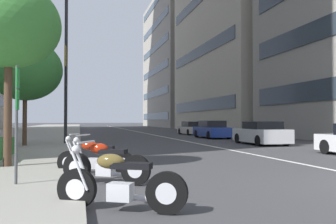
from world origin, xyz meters
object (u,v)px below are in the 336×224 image
object	(u,v)px
car_far_down_avenue	(212,130)
motorcycle_by_sign_pole	(105,165)
street_tree_by_lamp_post	(9,25)
parking_sign_by_curb	(17,110)
street_tree_mid_sidewalk	(25,70)
motorcycle_under_tarp	(119,185)
car_approaching_light	(261,134)
street_lamp_with_banners	(71,53)
car_lead_in_lane	(192,129)
motorcycle_far_end_row	(95,159)

from	to	relation	value
car_far_down_avenue	motorcycle_by_sign_pole	bearing A→B (deg)	151.70
car_far_down_avenue	street_tree_by_lamp_post	size ratio (longest dim) A/B	0.85
parking_sign_by_curb	street_tree_mid_sidewalk	xyz separation A→B (m)	(11.78, 1.50, 2.41)
motorcycle_under_tarp	parking_sign_by_curb	distance (m)	3.05
car_approaching_light	street_tree_mid_sidewalk	distance (m)	13.74
street_tree_by_lamp_post	car_far_down_avenue	bearing A→B (deg)	-37.53
parking_sign_by_curb	street_lamp_with_banners	bearing A→B (deg)	-3.18
motorcycle_by_sign_pole	car_far_down_avenue	world-z (taller)	car_far_down_avenue
street_lamp_with_banners	street_tree_by_lamp_post	bearing A→B (deg)	171.81
motorcycle_under_tarp	car_far_down_avenue	distance (m)	23.52
car_approaching_light	car_lead_in_lane	bearing A→B (deg)	-1.15
motorcycle_far_end_row	street_tree_mid_sidewalk	distance (m)	10.97
car_lead_in_lane	street_tree_mid_sidewalk	size ratio (longest dim) A/B	0.77
car_approaching_light	street_tree_by_lamp_post	bearing A→B (deg)	124.36
motorcycle_far_end_row	parking_sign_by_curb	xyz separation A→B (m)	(-1.92, 1.64, 1.25)
car_far_down_avenue	car_lead_in_lane	distance (m)	6.85
car_approaching_light	street_lamp_with_banners	bearing A→B (deg)	81.48
motorcycle_under_tarp	motorcycle_by_sign_pole	xyz separation A→B (m)	(2.54, 0.05, 0.01)
car_approaching_light	parking_sign_by_curb	bearing A→B (deg)	134.72
car_approaching_light	parking_sign_by_curb	size ratio (longest dim) A/B	1.71
car_approaching_light	street_lamp_with_banners	world-z (taller)	street_lamp_with_banners
car_lead_in_lane	street_tree_mid_sidewalk	distance (m)	20.16
street_tree_by_lamp_post	motorcycle_by_sign_pole	bearing A→B (deg)	-135.76
car_far_down_avenue	street_tree_mid_sidewalk	bearing A→B (deg)	119.02
parking_sign_by_curb	street_lamp_with_banners	distance (m)	13.72
motorcycle_far_end_row	car_far_down_avenue	world-z (taller)	car_far_down_avenue
motorcycle_under_tarp	car_approaching_light	distance (m)	16.75
motorcycle_under_tarp	street_tree_mid_sidewalk	xyz separation A→B (m)	(13.86, 3.36, 3.64)
street_lamp_with_banners	parking_sign_by_curb	bearing A→B (deg)	176.82
car_lead_in_lane	car_approaching_light	bearing A→B (deg)	176.59
parking_sign_by_curb	motorcycle_far_end_row	bearing A→B (deg)	-40.46
street_lamp_with_banners	car_lead_in_lane	bearing A→B (deg)	-41.79
motorcycle_under_tarp	car_approaching_light	world-z (taller)	car_approaching_light
motorcycle_far_end_row	car_approaching_light	bearing A→B (deg)	-114.53
car_lead_in_lane	street_lamp_with_banners	bearing A→B (deg)	136.62
motorcycle_by_sign_pole	street_tree_mid_sidewalk	xyz separation A→B (m)	(11.32, 3.31, 3.64)
car_far_down_avenue	parking_sign_by_curb	world-z (taller)	parking_sign_by_curb
motorcycle_under_tarp	motorcycle_far_end_row	size ratio (longest dim) A/B	0.99
car_approaching_light	street_lamp_with_banners	xyz separation A→B (m)	(1.79, 11.06, 4.68)
car_far_down_avenue	street_tree_by_lamp_post	world-z (taller)	street_tree_by_lamp_post
motorcycle_under_tarp	car_lead_in_lane	bearing A→B (deg)	-83.29
motorcycle_by_sign_pole	street_lamp_with_banners	world-z (taller)	street_lamp_with_banners
car_approaching_light	motorcycle_under_tarp	bearing A→B (deg)	144.29
parking_sign_by_curb	car_lead_in_lane	bearing A→B (deg)	-25.17
car_approaching_light	car_far_down_avenue	bearing A→B (deg)	1.21
car_far_down_avenue	parking_sign_by_curb	xyz separation A→B (m)	(-19.27, 11.72, 1.01)
street_lamp_with_banners	street_tree_by_lamp_post	xyz separation A→B (m)	(-10.14, 1.46, -1.17)
motorcycle_far_end_row	street_tree_by_lamp_post	bearing A→B (deg)	-3.26
street_lamp_with_banners	motorcycle_under_tarp	bearing A→B (deg)	-175.79
motorcycle_by_sign_pole	car_approaching_light	xyz separation A→B (m)	(10.95, -9.99, 0.22)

